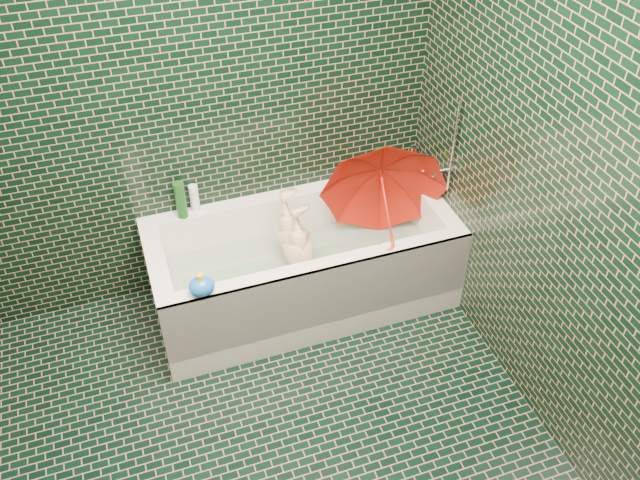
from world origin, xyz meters
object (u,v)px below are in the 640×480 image
object	(u,v)px
child	(301,262)
bath_toy	(202,286)
bathtub	(304,274)
rubber_duck	(390,169)
umbrella	(386,206)

from	to	relation	value
child	bath_toy	size ratio (longest dim) A/B	6.11
bathtub	child	distance (m)	0.10
child	rubber_duck	size ratio (longest dim) A/B	8.63
child	rubber_duck	bearing A→B (deg)	113.89
bathtub	umbrella	bearing A→B (deg)	-6.57
child	rubber_duck	distance (m)	0.79
child	umbrella	xyz separation A→B (m)	(0.48, -0.05, 0.32)
umbrella	rubber_duck	bearing A→B (deg)	84.03
bathtub	rubber_duck	size ratio (longest dim) A/B	16.48
bathtub	umbrella	distance (m)	0.63
bathtub	bath_toy	world-z (taller)	bath_toy
umbrella	rubber_duck	distance (m)	0.42
rubber_duck	child	bearing A→B (deg)	-159.95
child	rubber_duck	xyz separation A→B (m)	(0.67, 0.32, 0.28)
child	umbrella	bearing A→B (deg)	82.33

